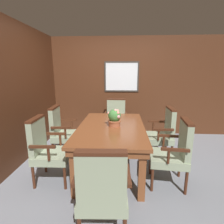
{
  "coord_description": "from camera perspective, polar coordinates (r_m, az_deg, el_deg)",
  "views": [
    {
      "loc": [
        0.22,
        -2.62,
        1.61
      ],
      "look_at": [
        0.04,
        0.26,
        0.94
      ],
      "focal_mm": 28.0,
      "sensor_mm": 36.0,
      "label": 1
    }
  ],
  "objects": [
    {
      "name": "chair_head_far",
      "position": [
        4.16,
        1.18,
        -2.12
      ],
      "size": [
        0.54,
        0.53,
        0.98
      ],
      "rotation": [
        0.0,
        0.0,
        -0.05
      ],
      "color": "#472314",
      "rests_on": "ground_plane"
    },
    {
      "name": "chair_head_near",
      "position": [
        1.82,
        -3.11,
        -23.95
      ],
      "size": [
        0.54,
        0.53,
        0.98
      ],
      "rotation": [
        0.0,
        0.0,
        3.19
      ],
      "color": "#472314",
      "rests_on": "ground_plane"
    },
    {
      "name": "chair_right_far",
      "position": [
        3.38,
        16.04,
        -6.33
      ],
      "size": [
        0.51,
        0.53,
        0.98
      ],
      "rotation": [
        0.0,
        0.0,
        -1.57
      ],
      "color": "#472314",
      "rests_on": "ground_plane"
    },
    {
      "name": "chair_left_near",
      "position": [
        2.78,
        -20.43,
        -10.98
      ],
      "size": [
        0.52,
        0.54,
        0.98
      ],
      "rotation": [
        0.0,
        0.0,
        1.6
      ],
      "color": "#472314",
      "rests_on": "ground_plane"
    },
    {
      "name": "potted_plant",
      "position": [
        2.83,
        0.86,
        -1.86
      ],
      "size": [
        0.22,
        0.21,
        0.29
      ],
      "color": "#9E5638",
      "rests_on": "dining_table"
    },
    {
      "name": "ground_plane",
      "position": [
        3.08,
        -1.17,
        -18.45
      ],
      "size": [
        14.0,
        14.0,
        0.0
      ],
      "primitive_type": "plane",
      "color": "gray"
    },
    {
      "name": "wall_back",
      "position": [
        4.54,
        0.71,
        8.25
      ],
      "size": [
        7.2,
        0.08,
        2.45
      ],
      "color": "#4C2816",
      "rests_on": "ground_plane"
    },
    {
      "name": "chair_left_far",
      "position": [
        3.48,
        -15.84,
        -5.75
      ],
      "size": [
        0.53,
        0.55,
        0.98
      ],
      "rotation": [
        0.0,
        0.0,
        1.63
      ],
      "color": "#472314",
      "rests_on": "ground_plane"
    },
    {
      "name": "chair_right_near",
      "position": [
        2.67,
        19.68,
        -11.94
      ],
      "size": [
        0.55,
        0.56,
        0.98
      ],
      "rotation": [
        0.0,
        0.0,
        -1.67
      ],
      "color": "#472314",
      "rests_on": "ground_plane"
    },
    {
      "name": "dining_table",
      "position": [
        2.9,
        -0.18,
        -6.35
      ],
      "size": [
        1.07,
        1.74,
        0.74
      ],
      "color": "brown",
      "rests_on": "ground_plane"
    },
    {
      "name": "wall_left",
      "position": [
        3.2,
        -30.96,
        4.29
      ],
      "size": [
        0.06,
        7.2,
        2.45
      ],
      "color": "#4C2816",
      "rests_on": "ground_plane"
    }
  ]
}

